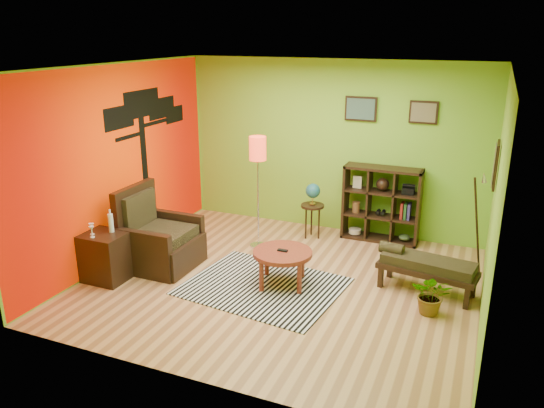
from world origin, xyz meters
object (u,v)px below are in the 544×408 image
at_px(coffee_table, 283,256).
at_px(armchair, 158,242).
at_px(side_cabinet, 106,256).
at_px(bench, 425,265).
at_px(globe_table, 313,197).
at_px(potted_plant, 432,299).
at_px(floor_lamp, 258,159).
at_px(cube_shelf, 382,204).

distance_m(coffee_table, armchair, 1.87).
bearing_deg(coffee_table, side_cabinet, -161.16).
relative_size(coffee_table, bench, 0.60).
height_order(globe_table, potted_plant, globe_table).
xyz_separation_m(coffee_table, potted_plant, (1.91, -0.03, -0.21)).
bearing_deg(side_cabinet, potted_plant, 10.03).
xyz_separation_m(side_cabinet, globe_table, (2.07, 2.51, 0.35)).
bearing_deg(floor_lamp, side_cabinet, -127.97).
xyz_separation_m(globe_table, bench, (1.92, -1.23, -0.32)).
relative_size(bench, potted_plant, 2.55).
height_order(coffee_table, floor_lamp, floor_lamp).
xyz_separation_m(armchair, side_cabinet, (-0.37, -0.66, -0.01)).
distance_m(coffee_table, floor_lamp, 1.67).
relative_size(globe_table, bench, 0.70).
height_order(globe_table, bench, globe_table).
height_order(coffee_table, potted_plant, coffee_table).
bearing_deg(side_cabinet, armchair, 60.48).
distance_m(floor_lamp, cube_shelf, 2.13).
xyz_separation_m(coffee_table, globe_table, (-0.17, 1.75, 0.28)).
bearing_deg(armchair, potted_plant, 1.15).
distance_m(side_cabinet, cube_shelf, 4.22).
distance_m(armchair, floor_lamp, 1.89).
relative_size(armchair, floor_lamp, 0.66).
distance_m(globe_table, bench, 2.30).
bearing_deg(floor_lamp, bench, -11.85).
bearing_deg(bench, cube_shelf, 119.54).
bearing_deg(cube_shelf, coffee_table, -112.94).
xyz_separation_m(side_cabinet, potted_plant, (4.15, 0.73, -0.14)).
xyz_separation_m(armchair, floor_lamp, (1.05, 1.16, 1.06)).
height_order(coffee_table, side_cabinet, side_cabinet).
xyz_separation_m(globe_table, potted_plant, (2.09, -1.78, -0.49)).
bearing_deg(armchair, cube_shelf, 38.36).
distance_m(armchair, cube_shelf, 3.51).
bearing_deg(armchair, floor_lamp, 47.96).
xyz_separation_m(armchair, globe_table, (1.69, 1.85, 0.34)).
distance_m(coffee_table, side_cabinet, 2.37).
height_order(coffee_table, armchair, armchair).
height_order(armchair, globe_table, armchair).
bearing_deg(coffee_table, potted_plant, -0.91).
distance_m(armchair, side_cabinet, 0.76).
distance_m(coffee_table, cube_shelf, 2.25).
distance_m(side_cabinet, bench, 4.19).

